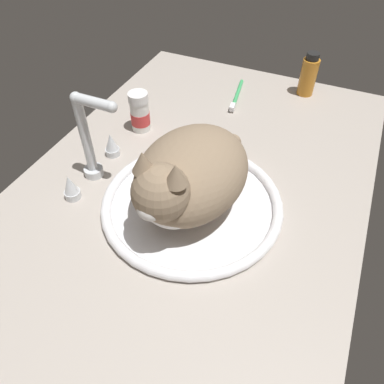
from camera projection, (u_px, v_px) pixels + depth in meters
countertop at (186, 199)px, 77.71cm from camera, size 112.55×69.32×3.00cm
sink_basin at (192, 203)px, 73.69cm from camera, size 35.31×35.31×2.02cm
faucet at (91, 147)px, 75.12cm from camera, size 17.97×10.63×19.75cm
cat at (187, 177)px, 66.72cm from camera, size 34.21×21.51×17.50cm
pill_bottle at (140, 113)px, 89.36cm from camera, size 4.64×4.64×9.79cm
amber_bottle at (308, 75)px, 100.41cm from camera, size 4.40×4.40×11.59cm
toothbrush at (237, 96)px, 102.11cm from camera, size 16.23×3.65×1.70cm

